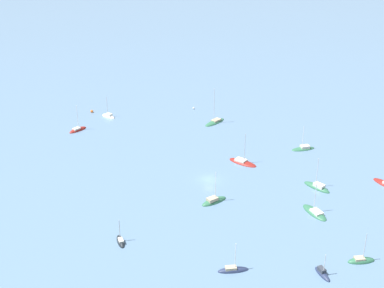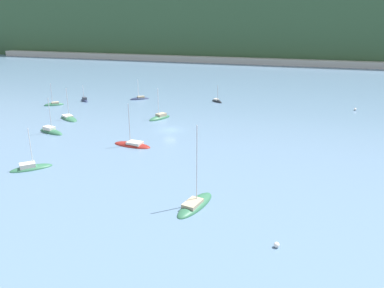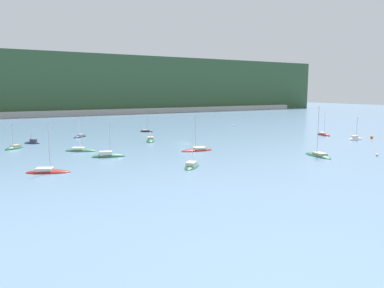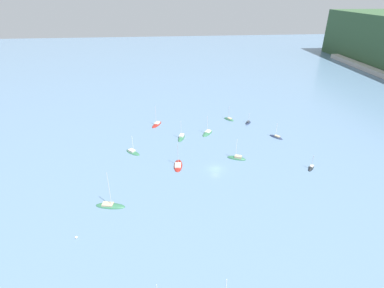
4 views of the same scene
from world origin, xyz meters
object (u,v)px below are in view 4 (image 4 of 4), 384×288
at_px(sailboat_10, 133,152).
at_px(sailboat_8, 207,133).
at_px(sailboat_6, 229,119).
at_px(sailboat_9, 110,206).
at_px(sailboat_0, 276,137).
at_px(sailboat_4, 181,138).
at_px(sailboat_11, 248,123).
at_px(sailboat_2, 157,124).
at_px(sailboat_3, 178,166).
at_px(mooring_buoy_0, 76,237).
at_px(sailboat_12, 237,158).
at_px(sailboat_1, 311,168).

bearing_deg(sailboat_10, sailboat_8, 68.62).
height_order(sailboat_6, sailboat_10, sailboat_10).
bearing_deg(sailboat_9, sailboat_0, 43.00).
relative_size(sailboat_4, sailboat_10, 1.13).
bearing_deg(sailboat_11, sailboat_0, -113.99).
xyz_separation_m(sailboat_2, sailboat_11, (2.77, 39.88, 0.05)).
bearing_deg(sailboat_3, sailboat_6, -28.05).
xyz_separation_m(sailboat_6, mooring_buoy_0, (67.05, -51.30, 0.24)).
height_order(sailboat_0, sailboat_11, sailboat_0).
relative_size(sailboat_6, sailboat_12, 0.84).
distance_m(sailboat_10, sailboat_11, 52.89).
distance_m(sailboat_6, sailboat_8, 17.61).
bearing_deg(sailboat_12, sailboat_4, -20.56).
xyz_separation_m(sailboat_0, sailboat_2, (-17.33, -47.26, 0.01)).
bearing_deg(sailboat_4, sailboat_6, 143.11).
xyz_separation_m(sailboat_0, sailboat_6, (-19.65, -14.85, -0.01)).
distance_m(sailboat_2, sailboat_11, 39.98).
relative_size(sailboat_3, sailboat_6, 1.27).
bearing_deg(sailboat_11, sailboat_3, 173.42).
height_order(sailboat_0, sailboat_8, sailboat_8).
bearing_deg(sailboat_9, sailboat_10, 94.11).
distance_m(sailboat_3, sailboat_6, 44.82).
bearing_deg(sailboat_1, sailboat_3, -57.08).
xyz_separation_m(sailboat_2, sailboat_12, (31.94, 27.78, 0.02)).
bearing_deg(sailboat_6, sailboat_0, 178.45).
relative_size(sailboat_2, sailboat_6, 1.33).
distance_m(sailboat_0, sailboat_8, 27.39).
bearing_deg(sailboat_8, sailboat_4, -40.70).
xyz_separation_m(sailboat_6, sailboat_11, (5.09, 7.47, 0.07)).
bearing_deg(sailboat_10, sailboat_12, 31.95).
bearing_deg(sailboat_4, sailboat_12, 62.44).
height_order(sailboat_3, sailboat_8, sailboat_3).
xyz_separation_m(sailboat_0, sailboat_9, (36.19, -59.80, 0.01)).
distance_m(sailboat_1, sailboat_3, 44.00).
relative_size(sailboat_3, sailboat_12, 1.07).
bearing_deg(sailboat_0, mooring_buoy_0, 87.09).
xyz_separation_m(sailboat_0, sailboat_10, (6.70, -55.81, 0.04)).
xyz_separation_m(sailboat_4, sailboat_11, (-11.19, 30.12, 0.02)).
xyz_separation_m(sailboat_0, sailboat_1, (23.36, 3.48, -0.01)).
relative_size(sailboat_6, sailboat_8, 0.83).
xyz_separation_m(sailboat_8, sailboat_11, (-8.02, 19.22, 0.07)).
bearing_deg(sailboat_3, sailboat_2, 17.90).
height_order(sailboat_6, sailboat_12, sailboat_12).
xyz_separation_m(sailboat_4, sailboat_8, (-3.17, 10.89, -0.05)).
distance_m(sailboat_6, mooring_buoy_0, 84.42).
bearing_deg(sailboat_2, sailboat_12, 66.44).
relative_size(sailboat_3, sailboat_4, 1.06).
xyz_separation_m(sailboat_0, mooring_buoy_0, (47.40, -66.15, 0.22)).
height_order(sailboat_9, mooring_buoy_0, sailboat_9).
bearing_deg(sailboat_2, sailboat_10, 5.84).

